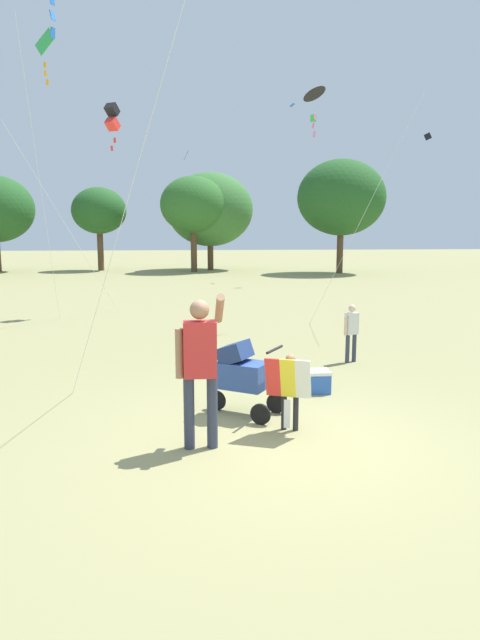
{
  "coord_description": "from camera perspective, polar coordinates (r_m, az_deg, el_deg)",
  "views": [
    {
      "loc": [
        -1.0,
        -6.38,
        2.53
      ],
      "look_at": [
        -0.34,
        1.08,
        1.3
      ],
      "focal_mm": 31.4,
      "sensor_mm": 36.0,
      "label": 1
    }
  ],
  "objects": [
    {
      "name": "cooler_box",
      "position": [
        8.83,
        7.66,
        -6.22
      ],
      "size": [
        0.45,
        0.33,
        0.35
      ],
      "color": "#2D5BB7",
      "rests_on": "ground"
    },
    {
      "name": "kite_green_novelty",
      "position": [
        17.54,
        -12.93,
        19.42
      ],
      "size": [
        2.56,
        3.76,
        6.1
      ],
      "color": "black",
      "rests_on": "ground"
    },
    {
      "name": "distant_kites_cluster",
      "position": [
        32.22,
        -3.27,
        23.54
      ],
      "size": [
        28.67,
        10.05,
        11.87
      ],
      "color": "white"
    },
    {
      "name": "stroller",
      "position": [
        7.64,
        0.19,
        -5.26
      ],
      "size": [
        1.08,
        0.87,
        1.03
      ],
      "color": "black",
      "rests_on": "ground"
    },
    {
      "name": "kite_orange_delta",
      "position": [
        15.19,
        7.69,
        21.58
      ],
      "size": [
        2.72,
        1.86,
        6.04
      ],
      "color": "black",
      "rests_on": "ground"
    },
    {
      "name": "person_red_shirt",
      "position": [
        10.8,
        11.29,
        -0.85
      ],
      "size": [
        0.33,
        0.24,
        1.11
      ],
      "color": "#33384C",
      "rests_on": "ground"
    },
    {
      "name": "treeline_distant",
      "position": [
        32.98,
        -10.65,
        11.61
      ],
      "size": [
        44.7,
        7.8,
        6.78
      ],
      "color": "brown",
      "rests_on": "ground"
    },
    {
      "name": "child_with_butterfly_kite",
      "position": [
        7.05,
        5.09,
        -6.57
      ],
      "size": [
        0.59,
        0.45,
        0.99
      ],
      "color": "#232328",
      "rests_on": "ground"
    },
    {
      "name": "kite_blue_high",
      "position": [
        17.02,
        -19.28,
        24.23
      ],
      "size": [
        0.7,
        2.98,
        7.81
      ],
      "color": "green",
      "rests_on": "ground"
    },
    {
      "name": "ground_plane",
      "position": [
        6.94,
        3.66,
        -12.08
      ],
      "size": [
        120.0,
        120.0,
        0.0
      ],
      "primitive_type": "plane",
      "color": "#938E5B"
    },
    {
      "name": "person_adult_flyer",
      "position": [
        6.4,
        -4.09,
        -4.08
      ],
      "size": [
        0.56,
        0.52,
        1.82
      ],
      "color": "#33384C",
      "rests_on": "ground"
    }
  ]
}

